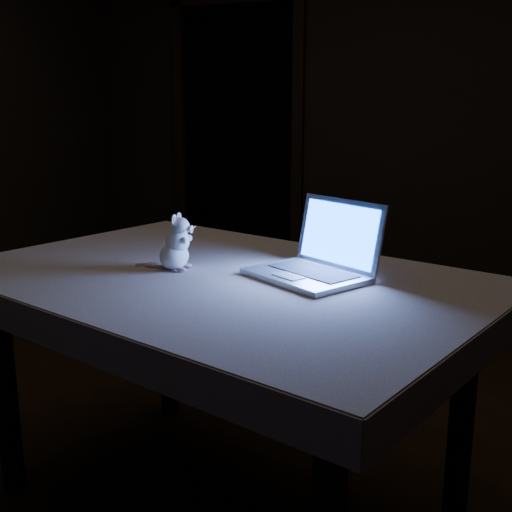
% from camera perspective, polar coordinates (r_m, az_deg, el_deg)
% --- Properties ---
extents(floor, '(5.00, 5.00, 0.00)m').
position_cam_1_polar(floor, '(2.61, -2.03, -17.62)').
color(floor, black).
rests_on(floor, ground).
extents(back_wall, '(4.50, 0.04, 2.60)m').
position_cam_1_polar(back_wall, '(4.62, 11.21, 12.62)').
color(back_wall, black).
rests_on(back_wall, ground).
extents(doorway, '(1.06, 0.36, 2.13)m').
position_cam_1_polar(doorway, '(4.97, -1.61, 10.19)').
color(doorway, black).
rests_on(doorway, back_wall).
extents(table, '(1.74, 1.37, 0.82)m').
position_cam_1_polar(table, '(2.14, -3.10, -12.49)').
color(table, black).
rests_on(table, floor).
extents(tablecloth, '(1.94, 1.69, 0.10)m').
position_cam_1_polar(tablecloth, '(2.09, -4.84, -2.38)').
color(tablecloth, beige).
rests_on(tablecloth, table).
extents(laptop, '(0.44, 0.43, 0.23)m').
position_cam_1_polar(laptop, '(1.92, 4.49, 1.34)').
color(laptop, '#B3B3B8').
rests_on(laptop, tablecloth).
extents(plush_mouse, '(0.18, 0.18, 0.18)m').
position_cam_1_polar(plush_mouse, '(2.05, -7.33, 1.25)').
color(plush_mouse, white).
rests_on(plush_mouse, tablecloth).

